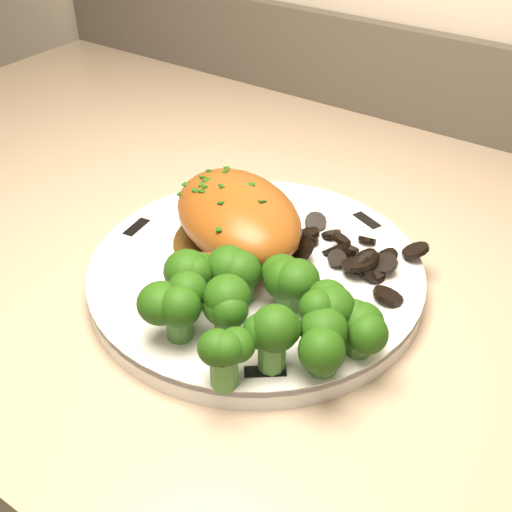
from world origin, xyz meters
The scene contains 8 objects.
plate centered at (-0.58, 1.60, 0.90)m, with size 0.29×0.29×0.02m, color silver.
rim_accent_0 centered at (-0.53, 1.72, 0.91)m, with size 0.03×0.01×0.00m, color black.
rim_accent_1 centered at (-0.71, 1.58, 0.91)m, with size 0.03×0.01×0.00m, color black.
rim_accent_2 centered at (-0.50, 1.50, 0.91)m, with size 0.03×0.01×0.00m, color black.
gravy_pool centered at (-0.61, 1.62, 0.91)m, with size 0.12×0.12×0.00m, color #40290B.
chicken_breast centered at (-0.61, 1.61, 0.94)m, with size 0.18×0.16×0.06m.
mushroom_pile centered at (-0.52, 1.65, 0.92)m, with size 0.10×0.08×0.03m.
broccoli_florets centered at (-0.52, 1.53, 0.94)m, with size 0.16×0.13×0.05m.
Camera 1 is at (-0.33, 1.23, 1.25)m, focal length 45.00 mm.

